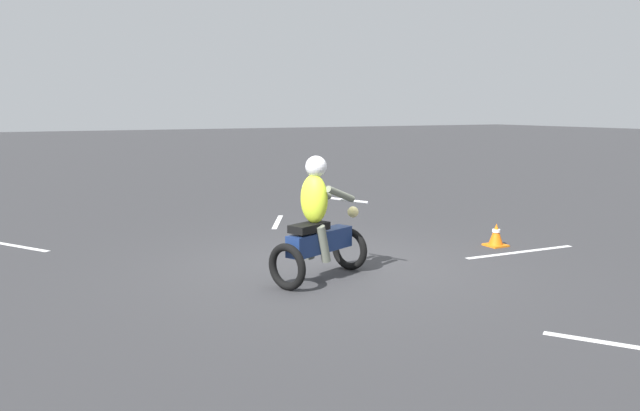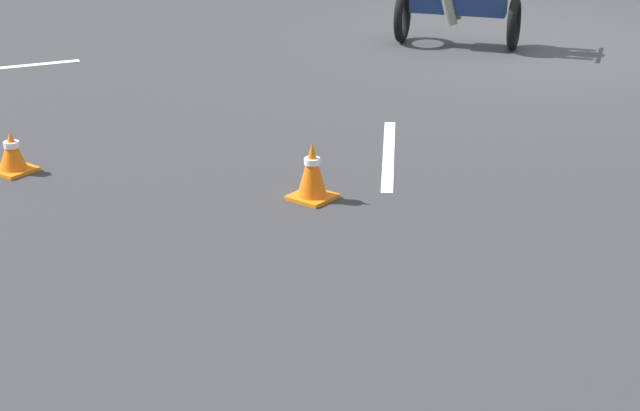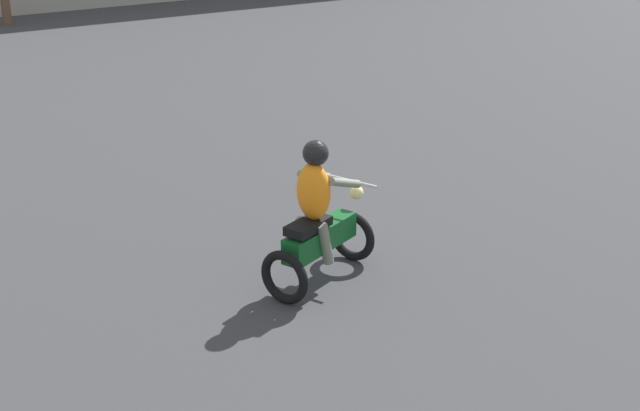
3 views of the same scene
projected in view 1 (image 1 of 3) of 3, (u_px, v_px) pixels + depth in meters
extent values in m
plane|color=#333335|center=(331.00, 268.00, 8.94)|extent=(120.00, 120.00, 0.00)
torus|color=black|center=(349.00, 249.00, 8.79)|extent=(0.32, 0.59, 0.60)
torus|color=black|center=(287.00, 267.00, 7.80)|extent=(0.32, 0.59, 0.60)
cube|color=navy|center=(320.00, 241.00, 8.26)|extent=(1.11, 0.65, 0.28)
cube|color=black|center=(309.00, 227.00, 8.06)|extent=(0.62, 0.46, 0.10)
cylinder|color=silver|center=(348.00, 200.00, 8.65)|extent=(0.30, 0.66, 0.04)
sphere|color=#F2E08C|center=(353.00, 212.00, 8.77)|extent=(0.21, 0.21, 0.16)
ellipsoid|color=#D8F233|center=(314.00, 199.00, 8.08)|extent=(0.41, 0.48, 0.64)
cylinder|color=slate|center=(340.00, 194.00, 8.18)|extent=(0.54, 0.29, 0.27)
cylinder|color=slate|center=(317.00, 192.00, 8.43)|extent=(0.54, 0.29, 0.27)
cylinder|color=slate|center=(323.00, 244.00, 8.10)|extent=(0.27, 0.21, 0.51)
cylinder|color=slate|center=(307.00, 241.00, 8.27)|extent=(0.27, 0.21, 0.51)
sphere|color=white|center=(316.00, 167.00, 8.05)|extent=(0.37, 0.37, 0.28)
cube|color=orange|center=(496.00, 245.00, 10.35)|extent=(0.32, 0.32, 0.03)
cone|color=orange|center=(496.00, 234.00, 10.32)|extent=(0.24, 0.24, 0.35)
cylinder|color=white|center=(496.00, 231.00, 10.31)|extent=(0.13, 0.13, 0.05)
cube|color=silver|center=(521.00, 252.00, 9.91)|extent=(2.12, 0.21, 0.01)
cube|color=silver|center=(278.00, 222.00, 12.54)|extent=(0.82, 1.37, 0.01)
cube|color=silver|center=(22.00, 247.00, 10.27)|extent=(0.79, 1.16, 0.01)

